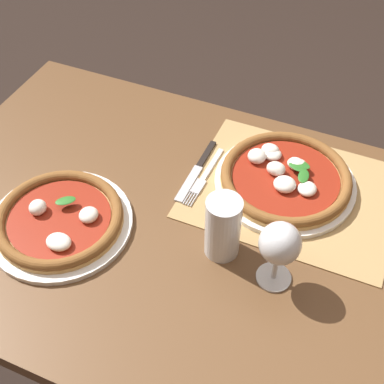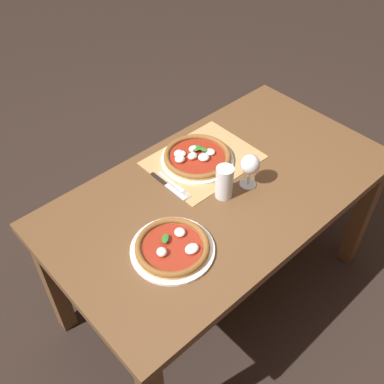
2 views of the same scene
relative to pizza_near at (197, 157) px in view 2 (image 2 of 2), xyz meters
The scene contains 9 objects.
ground_plane 0.79m from the pizza_near, 78.47° to the left, with size 24.00×24.00×0.00m, color black.
dining_table 0.24m from the pizza_near, 78.47° to the left, with size 1.49×0.82×0.74m.
paper_placemat 0.04m from the pizza_near, 148.92° to the left, with size 0.46×0.36×0.00m, color #A88451.
pizza_near is the anchor object (origin of this frame).
pizza_far 0.51m from the pizza_near, 37.09° to the left, with size 0.31×0.31×0.05m.
wine_glass 0.27m from the pizza_near, 102.02° to the left, with size 0.08×0.08×0.16m.
pint_glass 0.24m from the pizza_near, 74.04° to the left, with size 0.07×0.07×0.15m.
fork 0.19m from the pizza_near, 16.46° to the left, with size 0.02×0.20×0.00m.
knife 0.21m from the pizza_near, 11.53° to the left, with size 0.02×0.22×0.01m.
Camera 2 is at (1.00, 0.90, 2.04)m, focal length 42.00 mm.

